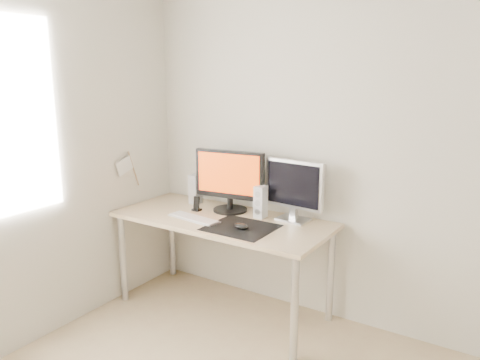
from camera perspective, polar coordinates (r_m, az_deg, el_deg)
The scene contains 11 objects.
wall_back at distance 3.21m, azimuth 15.37°, elevation 3.38°, with size 3.50×3.50×0.00m, color beige.
mousepad at distance 3.19m, azimuth 0.11°, elevation -5.82°, with size 0.45×0.40×0.00m, color black.
mouse at distance 3.15m, azimuth 0.12°, elevation -5.66°, with size 0.11×0.06×0.04m, color black.
desk at distance 3.43m, azimuth -2.22°, elevation -5.85°, with size 1.60×0.70×0.73m.
main_monitor at distance 3.50m, azimuth -1.28°, elevation 0.17°, with size 0.55×0.29×0.47m.
second_monitor at distance 3.31m, azimuth 6.62°, elevation -0.92°, with size 0.45×0.18×0.43m.
speaker_left at distance 3.76m, azimuth -5.48°, elevation -1.12°, with size 0.07×0.09×0.24m.
speaker_right at distance 3.38m, azimuth 2.52°, elevation -2.68°, with size 0.07×0.09×0.24m.
keyboard at distance 3.39m, azimuth -5.67°, elevation -4.66°, with size 0.43×0.17×0.02m.
phone_dock at distance 3.58m, azimuth -5.31°, elevation -3.20°, with size 0.06×0.05×0.11m.
pennant at distance 3.73m, azimuth -13.55°, elevation 1.61°, with size 0.01×0.23×0.29m.
Camera 1 is at (0.94, -1.28, 1.76)m, focal length 35.00 mm.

